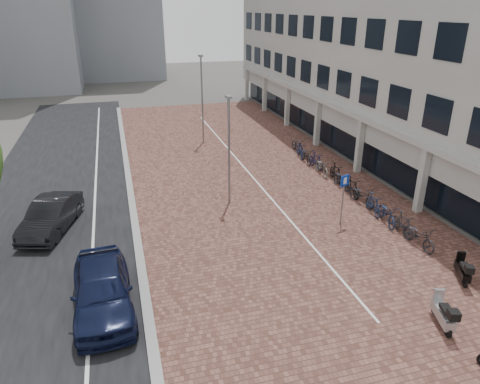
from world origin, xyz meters
name	(u,v)px	position (x,y,z in m)	size (l,w,h in m)	color
ground	(284,283)	(0.00, 0.00, 0.00)	(140.00, 140.00, 0.00)	#474442
plaza_brick	(244,172)	(2.00, 12.00, 0.01)	(14.50, 42.00, 0.04)	brown
street_asphalt	(59,190)	(-9.00, 12.00, 0.01)	(8.00, 50.00, 0.03)	black
curb	(129,182)	(-5.10, 12.00, 0.07)	(0.35, 42.00, 0.14)	gray
lane_line	(96,186)	(-7.00, 12.00, 0.02)	(0.12, 44.00, 0.00)	white
parking_line	(247,171)	(2.20, 12.00, 0.04)	(0.10, 30.00, 0.00)	white
office_building	(379,24)	(12.97, 16.00, 8.44)	(8.40, 40.00, 15.00)	#ACACA7
car_navy	(102,289)	(-6.50, 0.27, 0.83)	(1.95, 4.84, 1.65)	black
car_dark	(51,216)	(-8.80, 7.00, 0.73)	(1.56, 4.46, 1.47)	black
scooter_front	(443,312)	(4.10, -3.62, 0.53)	(0.48, 1.54, 1.06)	#A4A5A9
scooter_mid	(463,269)	(6.60, -1.64, 0.49)	(0.44, 1.42, 0.97)	black
parking_sign	(344,192)	(4.41, 3.85, 1.68)	(0.50, 0.22, 2.50)	slate
lamp_near	(229,152)	(-0.09, 7.74, 2.80)	(0.12, 0.12, 5.60)	slate
lamp_far	(202,101)	(0.83, 19.06, 3.19)	(0.12, 0.12, 6.38)	gray
bike_row	(342,180)	(6.59, 7.90, 0.52)	(1.15, 15.79, 1.05)	black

